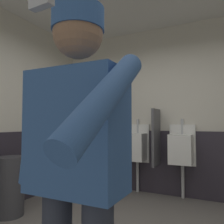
{
  "coord_description": "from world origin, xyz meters",
  "views": [
    {
      "loc": [
        0.84,
        -1.86,
        1.17
      ],
      "look_at": [
        0.12,
        -0.39,
        1.25
      ],
      "focal_mm": 36.59,
      "sensor_mm": 36.0,
      "label": 1
    }
  ],
  "objects_px": {
    "urinal_middle": "(181,149)",
    "person": "(76,156)",
    "urinal_left": "(136,147)",
    "trash_bin": "(10,186)"
  },
  "relations": [
    {
      "from": "person",
      "to": "trash_bin",
      "type": "relative_size",
      "value": 2.3
    },
    {
      "from": "urinal_left",
      "to": "person",
      "type": "xyz_separation_m",
      "value": [
        0.75,
        -2.79,
        0.24
      ]
    },
    {
      "from": "urinal_left",
      "to": "urinal_middle",
      "type": "xyz_separation_m",
      "value": [
        0.75,
        0.0,
        0.0
      ]
    },
    {
      "from": "urinal_middle",
      "to": "person",
      "type": "relative_size",
      "value": 0.73
    },
    {
      "from": "urinal_middle",
      "to": "person",
      "type": "distance_m",
      "value": 2.8
    },
    {
      "from": "trash_bin",
      "to": "person",
      "type": "bearing_deg",
      "value": -32.88
    },
    {
      "from": "urinal_middle",
      "to": "trash_bin",
      "type": "relative_size",
      "value": 1.67
    },
    {
      "from": "urinal_left",
      "to": "urinal_middle",
      "type": "height_order",
      "value": "same"
    },
    {
      "from": "urinal_middle",
      "to": "trash_bin",
      "type": "height_order",
      "value": "urinal_middle"
    },
    {
      "from": "person",
      "to": "trash_bin",
      "type": "bearing_deg",
      "value": 147.12
    }
  ]
}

